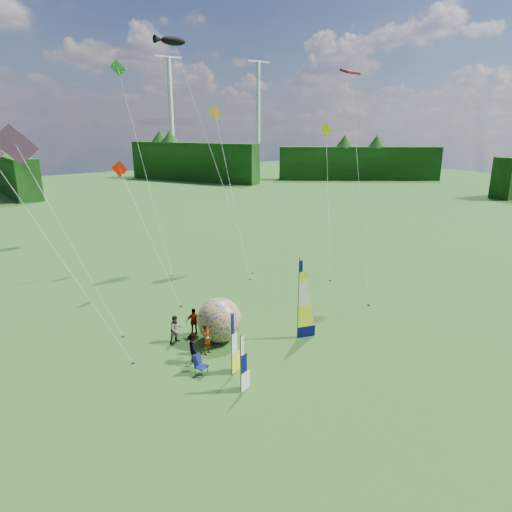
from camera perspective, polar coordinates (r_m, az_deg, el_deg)
ground at (r=27.09m, az=7.03°, el=-12.79°), size 220.00×220.00×0.00m
treeline_ring at (r=25.39m, az=7.35°, el=-4.88°), size 210.00×210.00×8.00m
turbine_left at (r=141.46m, az=0.27°, el=17.10°), size 8.00×1.20×30.00m
turbine_right at (r=133.80m, az=-10.55°, el=16.89°), size 8.00×1.20×30.00m
feather_banner_main at (r=28.39m, az=5.31°, el=-5.56°), size 1.34×0.54×5.15m
side_banner_left at (r=24.70m, az=-3.08°, el=-11.09°), size 0.95×0.44×3.52m
side_banner_far at (r=23.27m, az=-1.93°, el=-13.55°), size 0.91×0.32×3.07m
bol_inflatable at (r=28.56m, az=-4.60°, el=-7.99°), size 3.00×3.00×2.78m
spectator_a at (r=27.32m, az=-6.14°, el=-10.33°), size 0.79×0.67×1.82m
spectator_b at (r=28.91m, az=-10.00°, el=-9.00°), size 0.88×0.48×1.76m
spectator_c at (r=26.53m, az=-7.81°, el=-11.31°), size 0.70×1.21×1.77m
spectator_d at (r=29.79m, az=-7.74°, el=-8.10°), size 1.12×0.81×1.77m
camp_chair at (r=25.45m, az=-6.87°, el=-13.40°), size 0.82×0.82×1.12m
kite_whale at (r=44.03m, az=-5.59°, el=13.69°), size 6.65×15.57×22.29m
kite_rainbow_delta at (r=30.37m, az=-22.38°, el=3.42°), size 10.28×11.46×13.96m
kite_parafoil at (r=35.90m, az=12.88°, el=9.90°), size 6.87×9.47×18.70m
small_kite_red at (r=35.98m, az=-13.29°, el=3.45°), size 4.79×10.44×10.74m
small_kite_orange at (r=41.88m, az=-3.08°, el=8.77°), size 5.63×11.30×15.25m
small_kite_yellow at (r=42.19m, az=9.03°, el=7.56°), size 8.33×9.26×13.67m
small_kite_pink at (r=26.81m, az=-23.13°, el=0.61°), size 8.72×9.25×12.94m
small_kite_green at (r=44.21m, az=-13.88°, el=11.47°), size 7.13×13.56×19.45m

